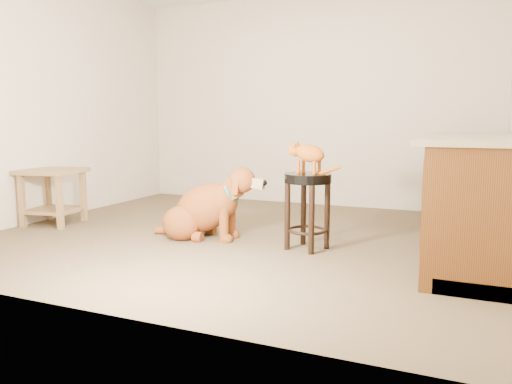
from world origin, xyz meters
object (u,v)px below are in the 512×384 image
at_px(wood_stool, 462,194).
at_px(golden_retriever, 205,210).
at_px(padded_stool, 308,196).
at_px(side_table, 53,188).
at_px(tabby_kitten, 307,154).

relative_size(wood_stool, golden_retriever, 0.69).
bearing_deg(wood_stool, padded_stool, -140.48).
height_order(wood_stool, side_table, wood_stool).
relative_size(side_table, golden_retriever, 0.58).
xyz_separation_m(wood_stool, side_table, (-3.85, -1.01, -0.02)).
bearing_deg(wood_stool, tabby_kitten, -140.84).
bearing_deg(side_table, golden_retriever, 2.24).
xyz_separation_m(padded_stool, golden_retriever, (-0.96, 0.01, -0.19)).
height_order(padded_stool, tabby_kitten, tabby_kitten).
distance_m(wood_stool, side_table, 3.98).
distance_m(padded_stool, tabby_kitten, 0.34).
distance_m(side_table, golden_retriever, 1.74).
height_order(side_table, golden_retriever, golden_retriever).
bearing_deg(golden_retriever, wood_stool, 18.49).
xyz_separation_m(wood_stool, tabby_kitten, (-1.16, -0.95, 0.39)).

